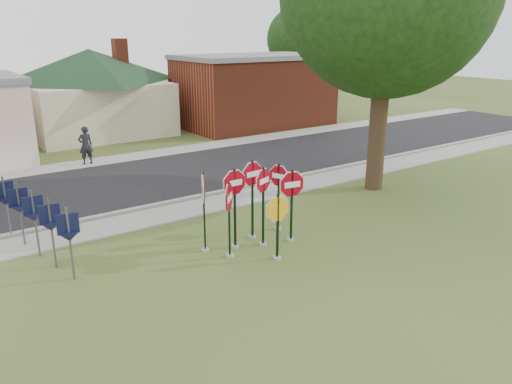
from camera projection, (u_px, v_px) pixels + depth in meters
ground at (283, 265)px, 13.86m from camera, size 120.00×120.00×0.00m
sidewalk_near at (190, 209)px, 18.13m from camera, size 60.00×1.60×0.06m
road at (141, 181)px, 21.64m from camera, size 60.00×7.00×0.04m
sidewalk_far at (107, 161)px, 24.98m from camera, size 60.00×1.60×0.06m
curb at (177, 201)px, 18.90m from camera, size 60.00×0.20×0.14m
stop_sign_center at (263, 196)px, 14.66m from camera, size 0.94×0.38×2.55m
stop_sign_yellow at (278, 220)px, 13.85m from camera, size 1.05×0.24×2.04m
stop_sign_left at (229, 209)px, 13.91m from camera, size 0.83×0.83×2.38m
stop_sign_right at (292, 196)px, 15.02m from camera, size 1.11×0.25×2.39m
stop_sign_back_right at (252, 189)px, 15.18m from camera, size 1.04×0.24×2.62m
stop_sign_back_left at (235, 197)px, 14.50m from camera, size 1.06×0.24×2.56m
stop_sign_far_right at (279, 189)px, 15.90m from camera, size 0.34×0.93×2.33m
stop_sign_far_left at (204, 200)px, 14.25m from camera, size 0.52×1.07×2.55m
route_sign_row at (34, 216)px, 14.03m from camera, size 1.43×4.63×2.00m
building_house at (91, 75)px, 30.96m from camera, size 11.60×11.60×6.20m
building_brick at (255, 90)px, 34.11m from camera, size 10.20×6.20×4.75m
bg_tree_right at (298, 39)px, 44.46m from camera, size 5.60×5.60×8.40m
pedestrian at (86, 145)px, 24.00m from camera, size 0.67×0.44×1.84m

